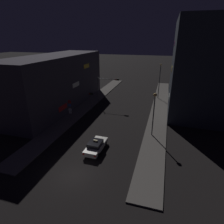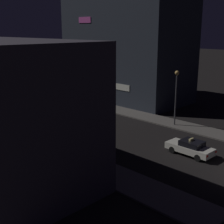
{
  "view_description": "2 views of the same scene",
  "coord_description": "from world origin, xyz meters",
  "px_view_note": "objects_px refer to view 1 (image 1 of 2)",
  "views": [
    {
      "loc": [
        8.43,
        -14.35,
        13.86
      ],
      "look_at": [
        0.72,
        11.83,
        2.93
      ],
      "focal_mm": 29.87,
      "sensor_mm": 36.0,
      "label": 1
    },
    {
      "loc": [
        -24.02,
        -9.02,
        11.36
      ],
      "look_at": [
        -0.96,
        13.88,
        2.77
      ],
      "focal_mm": 50.49,
      "sensor_mm": 36.0,
      "label": 2
    }
  ],
  "objects_px": {
    "street_lamp_far_block": "(160,78)",
    "traffic_light_overhead": "(106,85)",
    "sign_pole_left": "(70,110)",
    "street_lamp_near_block": "(154,106)",
    "traffic_light_left_kerb": "(91,97)",
    "taxi": "(96,146)"
  },
  "relations": [
    {
      "from": "sign_pole_left",
      "to": "street_lamp_far_block",
      "type": "relative_size",
      "value": 0.5
    },
    {
      "from": "taxi",
      "to": "sign_pole_left",
      "type": "xyz_separation_m",
      "value": [
        -7.18,
        6.72,
        1.8
      ]
    },
    {
      "from": "street_lamp_far_block",
      "to": "traffic_light_overhead",
      "type": "bearing_deg",
      "value": -146.11
    },
    {
      "from": "sign_pole_left",
      "to": "street_lamp_far_block",
      "type": "distance_m",
      "value": 23.16
    },
    {
      "from": "street_lamp_near_block",
      "to": "taxi",
      "type": "bearing_deg",
      "value": -137.09
    },
    {
      "from": "traffic_light_left_kerb",
      "to": "street_lamp_near_block",
      "type": "distance_m",
      "value": 15.25
    },
    {
      "from": "traffic_light_overhead",
      "to": "sign_pole_left",
      "type": "bearing_deg",
      "value": -103.13
    },
    {
      "from": "street_lamp_near_block",
      "to": "traffic_light_left_kerb",
      "type": "bearing_deg",
      "value": 149.2
    },
    {
      "from": "traffic_light_overhead",
      "to": "street_lamp_far_block",
      "type": "distance_m",
      "value": 13.19
    },
    {
      "from": "traffic_light_left_kerb",
      "to": "street_lamp_far_block",
      "type": "relative_size",
      "value": 0.44
    },
    {
      "from": "sign_pole_left",
      "to": "street_lamp_near_block",
      "type": "xyz_separation_m",
      "value": [
        13.84,
        -0.53,
        2.18
      ]
    },
    {
      "from": "sign_pole_left",
      "to": "street_lamp_far_block",
      "type": "bearing_deg",
      "value": 53.91
    },
    {
      "from": "sign_pole_left",
      "to": "traffic_light_overhead",
      "type": "bearing_deg",
      "value": 76.87
    },
    {
      "from": "street_lamp_near_block",
      "to": "street_lamp_far_block",
      "type": "bearing_deg",
      "value": 90.81
    },
    {
      "from": "traffic_light_overhead",
      "to": "taxi",
      "type": "bearing_deg",
      "value": -75.81
    },
    {
      "from": "traffic_light_left_kerb",
      "to": "street_lamp_far_block",
      "type": "height_order",
      "value": "street_lamp_far_block"
    },
    {
      "from": "traffic_light_overhead",
      "to": "traffic_light_left_kerb",
      "type": "relative_size",
      "value": 1.64
    },
    {
      "from": "traffic_light_overhead",
      "to": "street_lamp_far_block",
      "type": "bearing_deg",
      "value": 33.89
    },
    {
      "from": "street_lamp_near_block",
      "to": "street_lamp_far_block",
      "type": "xyz_separation_m",
      "value": [
        -0.27,
        19.15,
        0.25
      ]
    },
    {
      "from": "taxi",
      "to": "street_lamp_near_block",
      "type": "height_order",
      "value": "street_lamp_near_block"
    },
    {
      "from": "traffic_light_left_kerb",
      "to": "traffic_light_overhead",
      "type": "bearing_deg",
      "value": 66.51
    },
    {
      "from": "traffic_light_overhead",
      "to": "street_lamp_near_block",
      "type": "relative_size",
      "value": 0.91
    }
  ]
}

